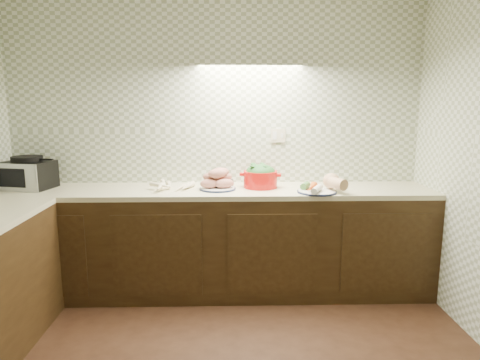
{
  "coord_description": "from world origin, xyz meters",
  "views": [
    {
      "loc": [
        0.12,
        -1.99,
        1.62
      ],
      "look_at": [
        0.2,
        1.25,
        1.02
      ],
      "focal_mm": 32.0,
      "sensor_mm": 36.0,
      "label": 1
    }
  ],
  "objects_px": {
    "parsnip_pile": "(175,187)",
    "sweet_potato_plate": "(218,181)",
    "dutch_oven": "(260,176)",
    "veg_plate": "(324,185)",
    "toaster_oven": "(28,174)",
    "onion_bowl": "(224,181)"
  },
  "relations": [
    {
      "from": "parsnip_pile",
      "to": "sweet_potato_plate",
      "type": "bearing_deg",
      "value": 4.28
    },
    {
      "from": "parsnip_pile",
      "to": "dutch_oven",
      "type": "height_order",
      "value": "dutch_oven"
    },
    {
      "from": "veg_plate",
      "to": "parsnip_pile",
      "type": "bearing_deg",
      "value": 175.9
    },
    {
      "from": "parsnip_pile",
      "to": "veg_plate",
      "type": "xyz_separation_m",
      "value": [
        1.21,
        -0.09,
        0.02
      ]
    },
    {
      "from": "toaster_oven",
      "to": "veg_plate",
      "type": "distance_m",
      "value": 2.45
    },
    {
      "from": "dutch_oven",
      "to": "veg_plate",
      "type": "xyz_separation_m",
      "value": [
        0.5,
        -0.18,
        -0.04
      ]
    },
    {
      "from": "parsnip_pile",
      "to": "onion_bowl",
      "type": "relative_size",
      "value": 2.37
    },
    {
      "from": "parsnip_pile",
      "to": "onion_bowl",
      "type": "bearing_deg",
      "value": 21.59
    },
    {
      "from": "sweet_potato_plate",
      "to": "parsnip_pile",
      "type": "bearing_deg",
      "value": -175.72
    },
    {
      "from": "toaster_oven",
      "to": "parsnip_pile",
      "type": "relative_size",
      "value": 1.21
    },
    {
      "from": "onion_bowl",
      "to": "parsnip_pile",
      "type": "bearing_deg",
      "value": -158.41
    },
    {
      "from": "toaster_oven",
      "to": "parsnip_pile",
      "type": "bearing_deg",
      "value": 8.19
    },
    {
      "from": "dutch_oven",
      "to": "toaster_oven",
      "type": "bearing_deg",
      "value": -171.2
    },
    {
      "from": "parsnip_pile",
      "to": "veg_plate",
      "type": "distance_m",
      "value": 1.22
    },
    {
      "from": "veg_plate",
      "to": "sweet_potato_plate",
      "type": "bearing_deg",
      "value": 172.5
    },
    {
      "from": "dutch_oven",
      "to": "veg_plate",
      "type": "bearing_deg",
      "value": -10.73
    },
    {
      "from": "parsnip_pile",
      "to": "sweet_potato_plate",
      "type": "relative_size",
      "value": 1.19
    },
    {
      "from": "parsnip_pile",
      "to": "sweet_potato_plate",
      "type": "xyz_separation_m",
      "value": [
        0.35,
        0.03,
        0.04
      ]
    },
    {
      "from": "onion_bowl",
      "to": "veg_plate",
      "type": "distance_m",
      "value": 0.84
    },
    {
      "from": "toaster_oven",
      "to": "sweet_potato_plate",
      "type": "bearing_deg",
      "value": 10.14
    },
    {
      "from": "parsnip_pile",
      "to": "dutch_oven",
      "type": "distance_m",
      "value": 0.72
    },
    {
      "from": "dutch_oven",
      "to": "parsnip_pile",
      "type": "bearing_deg",
      "value": -163.74
    }
  ]
}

